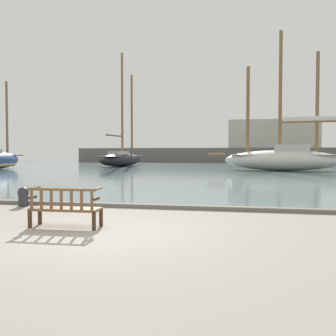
% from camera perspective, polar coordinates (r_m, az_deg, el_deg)
% --- Properties ---
extents(ground_plane, '(160.00, 160.00, 0.00)m').
position_cam_1_polar(ground_plane, '(8.16, -11.41, -9.81)').
color(ground_plane, gray).
extents(harbor_water, '(100.00, 80.00, 0.08)m').
position_cam_1_polar(harbor_water, '(51.46, 8.17, 0.39)').
color(harbor_water, slate).
rests_on(harbor_water, ground).
extents(quay_edge_kerb, '(40.00, 0.30, 0.12)m').
position_cam_1_polar(quay_edge_kerb, '(11.73, -3.99, -5.78)').
color(quay_edge_kerb, slate).
rests_on(quay_edge_kerb, ground).
extents(park_bench, '(1.62, 0.57, 0.92)m').
position_cam_1_polar(park_bench, '(8.90, -15.43, -5.77)').
color(park_bench, '#3D2A19').
rests_on(park_bench, ground).
extents(sailboat_mid_starboard, '(3.87, 11.07, 13.97)m').
position_cam_1_polar(sailboat_mid_starboard, '(46.65, -7.10, 1.57)').
color(sailboat_mid_starboard, black).
rests_on(sailboat_mid_starboard, harbor_water).
extents(sailboat_nearest_port, '(12.48, 4.04, 12.91)m').
position_cam_1_polar(sailboat_nearest_port, '(36.44, 17.22, 1.70)').
color(sailboat_nearest_port, silver).
rests_on(sailboat_nearest_port, harbor_water).
extents(mooring_bollard, '(0.36, 0.36, 0.62)m').
position_cam_1_polar(mooring_bollard, '(12.86, -21.20, -3.99)').
color(mooring_bollard, '#2D2D33').
rests_on(mooring_bollard, ground).
extents(far_breakwater, '(54.39, 2.40, 7.44)m').
position_cam_1_polar(far_breakwater, '(65.85, 11.13, 2.87)').
color(far_breakwater, '#66605B').
rests_on(far_breakwater, ground).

